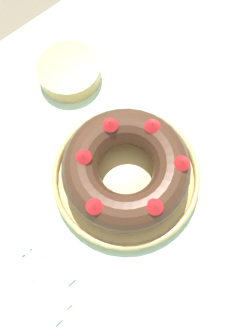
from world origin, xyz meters
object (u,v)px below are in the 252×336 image
at_px(cake_knife, 50,254).
at_px(bundt_cake, 126,168).
at_px(serving_knife, 31,285).
at_px(side_bowl, 69,72).
at_px(fork, 35,262).
at_px(serving_dish, 126,176).

bearing_deg(cake_knife, bundt_cake, 0.05).
relative_size(serving_knife, side_bowl, 1.38).
distance_m(bundt_cake, fork, 0.26).
distance_m(serving_knife, side_bowl, 0.48).
distance_m(fork, side_bowl, 0.44).
height_order(bundt_cake, cake_knife, bundt_cake).
height_order(bundt_cake, side_bowl, bundt_cake).
bearing_deg(fork, cake_knife, -7.60).
distance_m(bundt_cake, serving_knife, 0.30).
relative_size(serving_knife, cake_knife, 1.26).
xyz_separation_m(fork, cake_knife, (0.03, -0.01, 0.00)).
bearing_deg(serving_dish, serving_knife, -172.03).
bearing_deg(fork, serving_dish, 8.18).
xyz_separation_m(fork, side_bowl, (0.33, 0.29, 0.02)).
height_order(serving_knife, side_bowl, side_bowl).
bearing_deg(cake_knife, serving_dish, 0.08).
bearing_deg(fork, side_bowl, 47.68).
relative_size(serving_dish, fork, 1.66).
xyz_separation_m(serving_knife, cake_knife, (0.06, 0.02, 0.00)).
distance_m(serving_dish, side_bowl, 0.29).
bearing_deg(bundt_cake, cake_knife, -175.27).
height_order(serving_dish, bundt_cake, bundt_cake).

